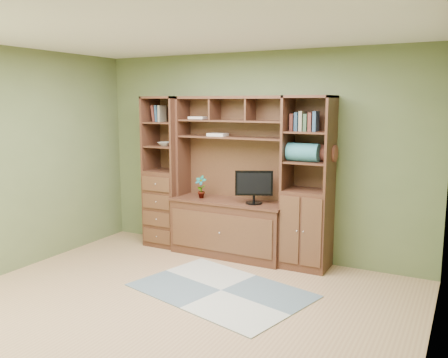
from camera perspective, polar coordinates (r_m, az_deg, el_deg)
The scene contains 11 objects.
room at distance 4.37m, azimuth -6.78°, elevation 0.32°, with size 4.60×4.10×2.64m.
center_hutch at distance 6.02m, azimuth 0.59°, elevation 0.16°, with size 1.54×0.53×2.05m, color #472619.
left_tower at distance 6.56m, azimuth -7.05°, elevation 0.85°, with size 0.50×0.45×2.05m, color #472619.
right_tower at distance 5.67m, azimuth 10.04°, elevation -0.54°, with size 0.55×0.45×2.05m, color #472619.
rug at distance 5.14m, azimuth -0.37°, elevation -13.28°, with size 1.77×1.18×0.01m, color gray.
monitor at distance 5.83m, azimuth 3.63°, elevation -0.25°, with size 0.47×0.21×0.57m, color black.
orchid at distance 6.20m, azimuth -2.80°, elevation -0.95°, with size 0.16×0.11×0.30m, color #995E33.
magazines at distance 6.13m, azimuth -0.75°, elevation 5.36°, with size 0.24×0.17×0.04m, color beige.
bowl at distance 6.51m, azimuth -7.05°, elevation 4.23°, with size 0.20×0.20×0.05m, color beige.
blanket_teal at distance 5.58m, azimuth 9.52°, elevation 3.19°, with size 0.37×0.21×0.21m, color #2F727C.
blanket_red at distance 5.66m, azimuth 11.65°, elevation 3.09°, with size 0.35×0.19×0.19m, color brown.
Camera 1 is at (2.45, -3.55, 1.97)m, focal length 38.00 mm.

